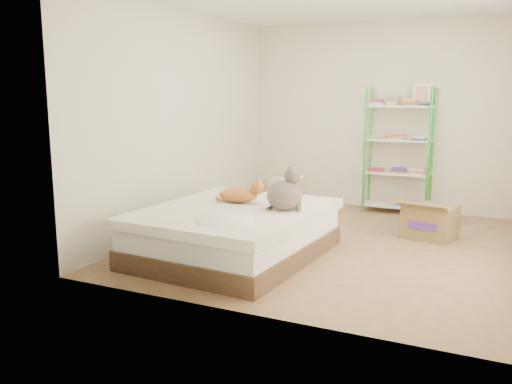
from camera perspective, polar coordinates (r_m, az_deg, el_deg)
The scene contains 7 objects.
room at distance 5.80m, azimuth 8.50°, elevation 7.02°, with size 3.81×4.21×2.61m.
bed at distance 5.46m, azimuth -2.30°, elevation -4.25°, with size 1.69×2.06×0.50m.
orange_cat at distance 5.65m, azimuth -1.90°, elevation -0.12°, with size 0.49×0.26×0.20m, color #C18B40, non-canonical shape.
grey_cat at distance 5.25m, azimuth 3.04°, elevation 0.33°, with size 0.31×0.37×0.43m, color gray, non-canonical shape.
shelf_unit at distance 7.58m, azimuth 14.81°, elevation 4.62°, with size 0.88×0.36×1.74m.
cardboard_box at distance 6.46m, azimuth 17.85°, elevation -2.97°, with size 0.63×0.62×0.44m.
white_bin at distance 7.95m, azimuth 2.79°, elevation 0.05°, with size 0.34×0.30×0.39m.
Camera 1 is at (1.68, -5.54, 1.64)m, focal length 38.00 mm.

